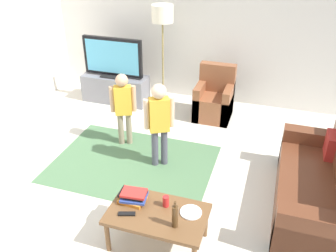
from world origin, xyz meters
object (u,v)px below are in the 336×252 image
at_px(tv_remote, 127,214).
at_px(book_stack, 133,196).
at_px(child_near_tv, 123,103).
at_px(plate, 191,212).
at_px(coffee_table, 157,216).
at_px(floor_lamp, 163,19).
at_px(couch, 321,189).
at_px(bottle, 175,216).
at_px(child_center, 159,118).
at_px(tv_stand, 116,89).
at_px(soda_can, 166,201).
at_px(armchair, 214,101).
at_px(tv, 113,58).

bearing_deg(tv_remote, book_stack, 77.12).
height_order(child_near_tv, plate, child_near_tv).
bearing_deg(coffee_table, floor_lamp, 107.71).
relative_size(couch, bottle, 5.93).
bearing_deg(plate, child_center, 121.58).
xyz_separation_m(tv_stand, child_near_tv, (0.77, -1.32, 0.43)).
height_order(child_center, soda_can, child_center).
distance_m(floor_lamp, child_near_tv, 1.71).
relative_size(couch, armchair, 2.00).
bearing_deg(plate, tv_stand, 127.18).
relative_size(coffee_table, plate, 4.55).
height_order(tv, child_center, tv).
xyz_separation_m(tv, plate, (2.21, -2.89, -0.42)).
distance_m(coffee_table, soda_can, 0.17).
relative_size(book_stack, plate, 1.37).
relative_size(armchair, bottle, 2.96).
height_order(tv_remote, soda_can, soda_can).
distance_m(tv, book_stack, 3.33).
relative_size(tv_remote, plate, 0.77).
bearing_deg(armchair, coffee_table, -89.53).
distance_m(tv_stand, plate, 3.66).
height_order(tv, plate, tv).
xyz_separation_m(bottle, soda_can, (-0.17, 0.24, -0.07)).
height_order(floor_lamp, tv_remote, floor_lamp).
bearing_deg(child_near_tv, armchair, 49.43).
height_order(floor_lamp, coffee_table, floor_lamp).
height_order(book_stack, soda_can, book_stack).
relative_size(tv_stand, soda_can, 10.00).
distance_m(armchair, coffee_table, 2.97).
distance_m(tv_stand, tv, 0.60).
xyz_separation_m(coffee_table, book_stack, (-0.30, 0.09, 0.11)).
height_order(child_center, tv_remote, child_center).
relative_size(couch, book_stack, 5.96).
relative_size(armchair, tv_remote, 5.29).
relative_size(tv_stand, child_near_tv, 1.07).
height_order(tv_stand, tv_remote, tv_stand).
relative_size(tv_stand, child_center, 1.00).
relative_size(floor_lamp, book_stack, 5.89).
relative_size(floor_lamp, plate, 8.09).
xyz_separation_m(armchair, bottle, (0.24, -3.09, 0.25)).
bearing_deg(couch, soda_can, -148.74).
xyz_separation_m(couch, coffee_table, (-1.61, -1.07, 0.08)).
xyz_separation_m(coffee_table, tv_remote, (-0.28, -0.12, 0.06)).
bearing_deg(tv, armchair, -0.57).
distance_m(child_near_tv, bottle, 2.26).
bearing_deg(soda_can, bottle, -54.69).
bearing_deg(tv_remote, child_center, 78.60).
bearing_deg(child_center, couch, -7.71).
distance_m(child_center, soda_can, 1.35).
bearing_deg(coffee_table, book_stack, 162.69).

